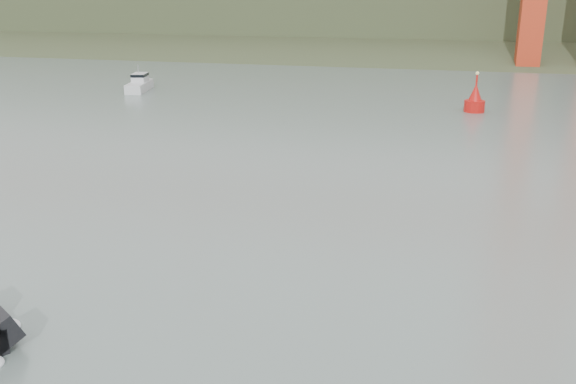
# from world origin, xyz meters

# --- Properties ---
(ground) EXTENTS (400.00, 400.00, 0.00)m
(ground) POSITION_xyz_m (0.00, 0.00, 0.00)
(ground) COLOR #576761
(ground) RESTS_ON ground
(headlands) EXTENTS (500.00, 105.36, 27.12)m
(headlands) POSITION_xyz_m (0.00, 125.50, 7.05)
(headlands) COLOR #324125
(headlands) RESTS_ON ground
(motorboat) EXTENTS (2.60, 5.41, 2.86)m
(motorboat) POSITION_xyz_m (-24.26, 46.87, 0.71)
(motorboat) COLOR silver
(motorboat) RESTS_ON ground
(nav_buoy) EXTENTS (1.83, 1.83, 3.81)m
(nav_buoy) POSITION_xyz_m (10.25, 43.30, 1.00)
(nav_buoy) COLOR #B0100C
(nav_buoy) RESTS_ON ground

